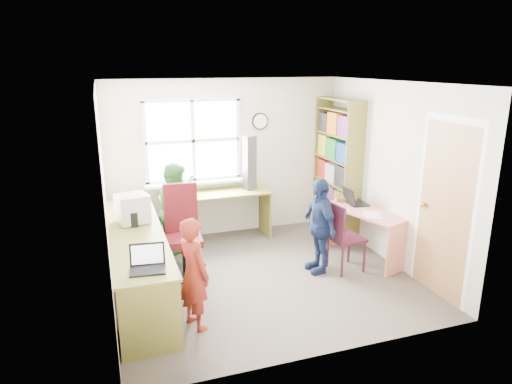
% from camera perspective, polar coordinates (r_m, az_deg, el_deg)
% --- Properties ---
extents(room, '(3.64, 3.44, 2.44)m').
position_cam_1_polar(room, '(5.55, 0.62, 1.26)').
color(room, '#423B34').
rests_on(room, ground).
extents(l_desk, '(2.38, 2.95, 0.75)m').
position_cam_1_polar(l_desk, '(5.18, -12.04, -9.16)').
color(l_desk, olive).
rests_on(l_desk, ground).
extents(right_desk, '(0.87, 1.31, 0.69)m').
position_cam_1_polar(right_desk, '(6.42, 13.60, -3.82)').
color(right_desk, '#E08170').
rests_on(right_desk, ground).
extents(bookshelf, '(0.30, 1.02, 2.10)m').
position_cam_1_polar(bookshelf, '(7.22, 10.08, 2.70)').
color(bookshelf, olive).
rests_on(bookshelf, ground).
extents(swivel_chair, '(0.57, 0.57, 1.16)m').
position_cam_1_polar(swivel_chair, '(5.88, -9.12, -5.48)').
color(swivel_chair, black).
rests_on(swivel_chair, ground).
extents(wooden_chair, '(0.43, 0.43, 0.91)m').
position_cam_1_polar(wooden_chair, '(5.96, 10.73, -5.28)').
color(wooden_chair, '#391320').
rests_on(wooden_chair, ground).
extents(crt_monitor, '(0.42, 0.39, 0.35)m').
position_cam_1_polar(crt_monitor, '(5.67, -15.15, -2.02)').
color(crt_monitor, silver).
rests_on(crt_monitor, l_desk).
extents(laptop_left, '(0.36, 0.31, 0.23)m').
position_cam_1_polar(laptop_left, '(4.44, -13.40, -8.68)').
color(laptop_left, black).
rests_on(laptop_left, l_desk).
extents(laptop_right, '(0.31, 0.36, 0.24)m').
position_cam_1_polar(laptop_right, '(6.57, 12.08, -1.01)').
color(laptop_right, black).
rests_on(laptop_right, right_desk).
extents(speaker_a, '(0.11, 0.11, 0.18)m').
position_cam_1_polar(speaker_a, '(5.56, -14.96, -3.33)').
color(speaker_a, black).
rests_on(speaker_a, l_desk).
extents(speaker_b, '(0.10, 0.10, 0.17)m').
position_cam_1_polar(speaker_b, '(6.10, -14.84, -1.65)').
color(speaker_b, black).
rests_on(speaker_b, l_desk).
extents(cd_tower, '(0.20, 0.18, 0.82)m').
position_cam_1_polar(cd_tower, '(6.88, -0.81, 3.65)').
color(cd_tower, black).
rests_on(cd_tower, l_desk).
extents(game_box, '(0.36, 0.36, 0.06)m').
position_cam_1_polar(game_box, '(6.76, 11.04, -0.70)').
color(game_box, red).
rests_on(game_box, right_desk).
extents(paper_a, '(0.33, 0.37, 0.00)m').
position_cam_1_polar(paper_a, '(4.88, -13.52, -7.05)').
color(paper_a, silver).
rests_on(paper_a, l_desk).
extents(paper_b, '(0.32, 0.37, 0.00)m').
position_cam_1_polar(paper_b, '(6.18, 14.35, -2.76)').
color(paper_b, silver).
rests_on(paper_b, right_desk).
extents(potted_plant, '(0.21, 0.18, 0.31)m').
position_cam_1_polar(potted_plant, '(6.70, -8.32, 0.92)').
color(potted_plant, '#2E753A').
rests_on(potted_plant, l_desk).
extents(person_red, '(0.43, 0.50, 1.17)m').
position_cam_1_polar(person_red, '(4.66, -7.80, -10.06)').
color(person_red, maroon).
rests_on(person_red, ground).
extents(person_green, '(0.59, 0.71, 1.35)m').
position_cam_1_polar(person_green, '(6.27, -9.80, -2.42)').
color(person_green, '#2F7535').
rests_on(person_green, ground).
extents(person_navy, '(0.32, 0.73, 1.24)m').
position_cam_1_polar(person_navy, '(5.87, 7.91, -4.19)').
color(person_navy, '#162245').
rests_on(person_navy, ground).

